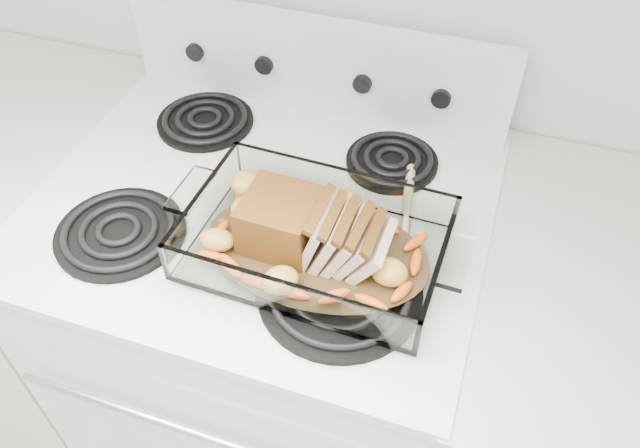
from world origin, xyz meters
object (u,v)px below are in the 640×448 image
(counter_left, at_px, (32,273))
(baking_dish, at_px, (316,245))
(electric_range, at_px, (277,341))
(pork_roast, at_px, (302,228))
(counter_right, at_px, (578,434))

(counter_left, height_order, baking_dish, baking_dish)
(electric_range, relative_size, pork_roast, 4.84)
(electric_range, relative_size, baking_dish, 2.84)
(counter_left, xyz_separation_m, pork_roast, (0.77, -0.10, 0.53))
(baking_dish, xyz_separation_m, pork_roast, (-0.02, 0.00, 0.03))
(electric_range, xyz_separation_m, baking_dish, (0.13, -0.10, 0.48))
(electric_range, distance_m, counter_right, 0.67)
(counter_right, bearing_deg, electric_range, 179.90)
(counter_right, bearing_deg, counter_left, 180.00)
(counter_right, xyz_separation_m, pork_roast, (-0.56, -0.10, 0.53))
(counter_right, distance_m, pork_roast, 0.77)
(electric_range, distance_m, pork_roast, 0.54)
(counter_left, bearing_deg, baking_dish, -7.32)
(counter_left, relative_size, counter_right, 1.00)
(counter_left, distance_m, counter_right, 1.33)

